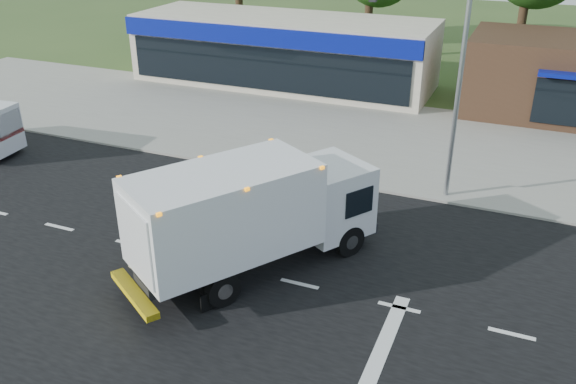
% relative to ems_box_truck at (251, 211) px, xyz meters
% --- Properties ---
extents(ground, '(120.00, 120.00, 0.00)m').
position_rel_ems_box_truck_xyz_m(ground, '(1.65, -0.20, -2.04)').
color(ground, '#385123').
rests_on(ground, ground).
extents(road_asphalt, '(60.00, 14.00, 0.02)m').
position_rel_ems_box_truck_xyz_m(road_asphalt, '(1.65, -0.20, -2.03)').
color(road_asphalt, black).
rests_on(road_asphalt, ground).
extents(sidewalk, '(60.00, 2.40, 0.12)m').
position_rel_ems_box_truck_xyz_m(sidewalk, '(1.65, 8.00, -1.98)').
color(sidewalk, gray).
rests_on(sidewalk, ground).
extents(parking_apron, '(60.00, 9.00, 0.02)m').
position_rel_ems_box_truck_xyz_m(parking_apron, '(1.65, 13.80, -2.03)').
color(parking_apron, gray).
rests_on(parking_apron, ground).
extents(lane_markings, '(55.20, 7.00, 0.01)m').
position_rel_ems_box_truck_xyz_m(lane_markings, '(3.00, -1.55, -2.02)').
color(lane_markings, silver).
rests_on(lane_markings, road_asphalt).
extents(ems_box_truck, '(6.36, 8.03, 3.53)m').
position_rel_ems_box_truck_xyz_m(ems_box_truck, '(0.00, 0.00, 0.00)').
color(ems_box_truck, black).
rests_on(ems_box_truck, ground).
extents(emergency_worker, '(0.69, 0.77, 1.88)m').
position_rel_ems_box_truck_xyz_m(emergency_worker, '(-3.46, -1.22, -1.11)').
color(emergency_worker, tan).
rests_on(emergency_worker, ground).
extents(retail_strip_mall, '(18.00, 6.20, 4.00)m').
position_rel_ems_box_truck_xyz_m(retail_strip_mall, '(-7.35, 19.73, -0.02)').
color(retail_strip_mall, '#C0B49F').
rests_on(retail_strip_mall, ground).
extents(brown_storefront, '(10.00, 6.70, 4.00)m').
position_rel_ems_box_truck_xyz_m(brown_storefront, '(8.65, 19.78, -0.04)').
color(brown_storefront, '#382316').
rests_on(brown_storefront, ground).
extents(traffic_signal_pole, '(3.51, 0.25, 8.00)m').
position_rel_ems_box_truck_xyz_m(traffic_signal_pole, '(4.00, 7.40, 2.89)').
color(traffic_signal_pole, gray).
rests_on(traffic_signal_pole, ground).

